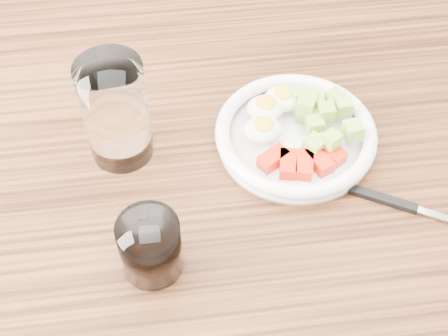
# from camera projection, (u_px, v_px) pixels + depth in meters

# --- Properties ---
(dining_table) EXTENTS (1.50, 0.90, 0.77)m
(dining_table) POSITION_uv_depth(u_px,v_px,m) (232.00, 228.00, 0.90)
(dining_table) COLOR brown
(dining_table) RESTS_ON ground
(bowl) EXTENTS (0.22, 0.22, 0.05)m
(bowl) POSITION_uv_depth(u_px,v_px,m) (295.00, 132.00, 0.85)
(bowl) COLOR white
(bowl) RESTS_ON dining_table
(fork) EXTENTS (0.17, 0.10, 0.01)m
(fork) POSITION_uv_depth(u_px,v_px,m) (402.00, 205.00, 0.80)
(fork) COLOR black
(fork) RESTS_ON dining_table
(water_glass) EXTENTS (0.09, 0.09, 0.15)m
(water_glass) POSITION_uv_depth(u_px,v_px,m) (116.00, 112.00, 0.80)
(water_glass) COLOR white
(water_glass) RESTS_ON dining_table
(coffee_glass) EXTENTS (0.07, 0.07, 0.08)m
(coffee_glass) POSITION_uv_depth(u_px,v_px,m) (150.00, 247.00, 0.72)
(coffee_glass) COLOR white
(coffee_glass) RESTS_ON dining_table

